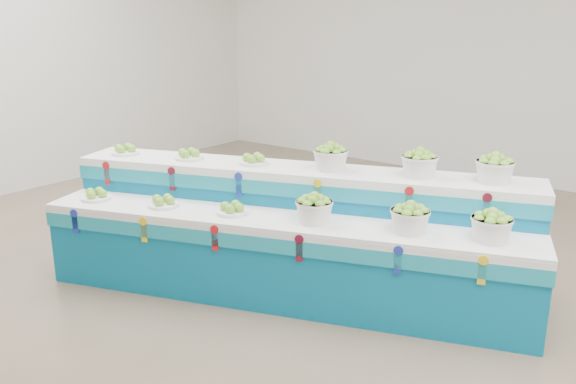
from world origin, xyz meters
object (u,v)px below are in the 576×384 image
(display_stand, at_px, (288,233))
(basket_upper_right, at_px, (495,169))
(basket_lower_left, at_px, (314,209))
(plate_upper_mid, at_px, (189,154))

(display_stand, height_order, basket_upper_right, basket_upper_right)
(basket_lower_left, xyz_separation_m, plate_upper_mid, (-1.41, 0.04, 0.24))
(display_stand, bearing_deg, basket_upper_right, 8.93)
(basket_upper_right, bearing_deg, display_stand, -152.03)
(display_stand, height_order, plate_upper_mid, plate_upper_mid)
(display_stand, bearing_deg, plate_upper_mid, 166.26)
(basket_lower_left, bearing_deg, plate_upper_mid, 178.22)
(display_stand, height_order, basket_lower_left, display_stand)
(display_stand, xyz_separation_m, plate_upper_mid, (-1.05, -0.10, 0.56))
(display_stand, relative_size, plate_upper_mid, 15.59)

